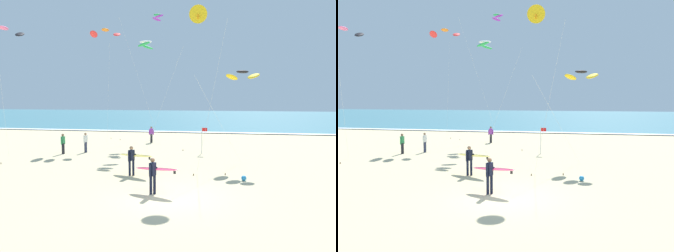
{
  "view_description": "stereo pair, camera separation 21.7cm",
  "coord_description": "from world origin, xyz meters",
  "views": [
    {
      "loc": [
        2.54,
        -14.58,
        4.54
      ],
      "look_at": [
        -0.93,
        4.9,
        2.77
      ],
      "focal_mm": 36.2,
      "sensor_mm": 36.0,
      "label": 1
    },
    {
      "loc": [
        2.75,
        -14.54,
        4.54
      ],
      "look_at": [
        -0.93,
        4.9,
        2.77
      ],
      "focal_mm": 36.2,
      "sensor_mm": 36.0,
      "label": 2
    }
  ],
  "objects": [
    {
      "name": "ground_plane",
      "position": [
        0.0,
        0.0,
        0.0
      ],
      "size": [
        160.0,
        160.0,
        0.0
      ],
      "primitive_type": "plane",
      "color": "beige"
    },
    {
      "name": "ocean_water",
      "position": [
        0.0,
        56.53,
        0.04
      ],
      "size": [
        160.0,
        60.0,
        0.08
      ],
      "primitive_type": "cube",
      "color": "teal",
      "rests_on": "ground"
    },
    {
      "name": "shoreline_foam",
      "position": [
        0.0,
        26.83,
        0.09
      ],
      "size": [
        160.0,
        1.31,
        0.01
      ],
      "primitive_type": "cube",
      "color": "white",
      "rests_on": "ocean_water"
    },
    {
      "name": "surfer_lead",
      "position": [
        -0.78,
        0.53,
        1.05
      ],
      "size": [
        2.32,
        1.21,
        1.71
      ],
      "color": "black",
      "rests_on": "ground"
    },
    {
      "name": "surfer_trailing",
      "position": [
        -2.75,
        3.89,
        1.05
      ],
      "size": [
        2.45,
        1.55,
        1.71
      ],
      "color": "black",
      "rests_on": "ground"
    },
    {
      "name": "kite_arc_rose_near",
      "position": [
        -13.01,
        7.17,
        8.98
      ],
      "size": [
        2.99,
        2.93,
        9.36
      ],
      "color": "black",
      "rests_on": "ground"
    },
    {
      "name": "kite_arc_charcoal_mid",
      "position": [
        3.43,
        8.32,
        5.89
      ],
      "size": [
        4.07,
        5.09,
        6.21
      ],
      "color": "yellow",
      "rests_on": "ground"
    },
    {
      "name": "kite_delta_golden_far",
      "position": [
        0.82,
        4.83,
        9.03
      ],
      "size": [
        2.16,
        0.37,
        9.61
      ],
      "color": "yellow",
      "rests_on": "ground"
    },
    {
      "name": "kite_arc_amber_high",
      "position": [
        -8.77,
        15.85,
        10.32
      ],
      "size": [
        3.03,
        4.6,
        10.71
      ],
      "color": "red",
      "rests_on": "ground"
    },
    {
      "name": "kite_arc_ivory_distant",
      "position": [
        -4.16,
        12.74,
        8.69
      ],
      "size": [
        3.7,
        2.21,
        9.02
      ],
      "color": "green",
      "rests_on": "ground"
    },
    {
      "name": "kite_arc_emerald_close",
      "position": [
        -4.66,
        19.94,
        12.51
      ],
      "size": [
        4.52,
        2.65,
        12.83
      ],
      "color": "purple",
      "rests_on": "ground"
    },
    {
      "name": "bystander_green_top",
      "position": [
        -10.12,
        9.75,
        0.81
      ],
      "size": [
        0.23,
        0.49,
        1.59
      ],
      "color": "black",
      "rests_on": "ground"
    },
    {
      "name": "bystander_purple_top",
      "position": [
        -4.74,
        17.13,
        0.81
      ],
      "size": [
        0.5,
        0.22,
        1.59
      ],
      "color": "black",
      "rests_on": "ground"
    },
    {
      "name": "bystander_white_top",
      "position": [
        -8.68,
        10.74,
        0.81
      ],
      "size": [
        0.22,
        0.5,
        1.59
      ],
      "color": "#2D334C",
      "rests_on": "ground"
    },
    {
      "name": "lifeguard_flag",
      "position": [
        0.59,
        11.82,
        1.27
      ],
      "size": [
        0.44,
        0.05,
        2.1
      ],
      "color": "silver",
      "rests_on": "ground"
    },
    {
      "name": "beach_ball",
      "position": [
        3.43,
        3.65,
        0.14
      ],
      "size": [
        0.28,
        0.28,
        0.28
      ],
      "primitive_type": "sphere",
      "color": "#2D99DB",
      "rests_on": "ground"
    }
  ]
}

